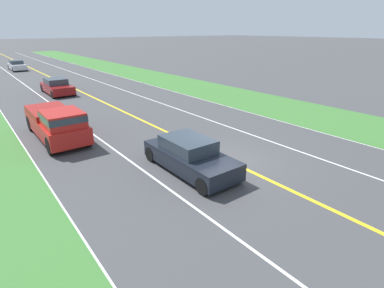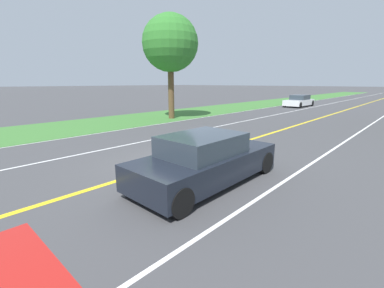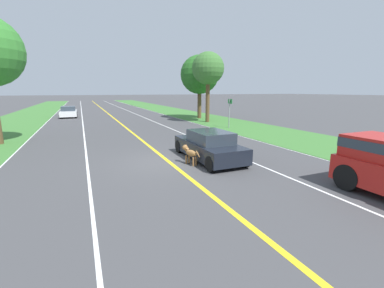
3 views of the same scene
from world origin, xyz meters
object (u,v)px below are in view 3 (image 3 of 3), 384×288
street_sign (229,110)px  oncoming_car (69,112)px  roadside_tree_right_near (208,69)px  dog (190,153)px  roadside_tree_right_far (200,75)px  ego_car (209,146)px

street_sign → oncoming_car: bearing=129.1°
oncoming_car → roadside_tree_right_near: (13.55, -11.79, 4.76)m
dog → street_sign: (7.62, 9.14, 1.09)m
roadside_tree_right_near → street_sign: roadside_tree_right_near is taller
oncoming_car → roadside_tree_right_far: bearing=150.5°
oncoming_car → street_sign: street_sign is taller
oncoming_car → dog: bearing=102.7°
dog → roadside_tree_right_near: (7.81, 13.77, 4.85)m
roadside_tree_right_near → street_sign: size_ratio=2.74×
ego_car → roadside_tree_right_far: bearing=66.5°
oncoming_car → street_sign: 21.20m
ego_car → dog: (-1.18, -0.43, -0.11)m
oncoming_car → roadside_tree_right_near: size_ratio=0.66×
ego_car → dog: size_ratio=3.67×
dog → street_sign: bearing=34.4°
street_sign → roadside_tree_right_near: bearing=87.6°
dog → oncoming_car: (-5.74, 25.57, 0.08)m
roadside_tree_right_far → street_sign: size_ratio=2.81×
dog → oncoming_car: 26.20m
roadside_tree_right_near → roadside_tree_right_far: size_ratio=0.97×
ego_car → dog: ego_car is taller
dog → roadside_tree_right_near: roadside_tree_right_near is taller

